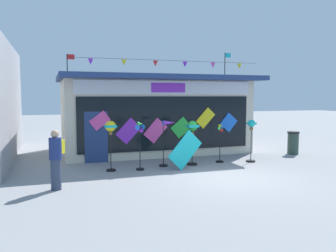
# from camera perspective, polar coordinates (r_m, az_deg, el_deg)

# --- Properties ---
(ground_plane) EXTENTS (80.00, 80.00, 0.00)m
(ground_plane) POSITION_cam_1_polar(r_m,az_deg,el_deg) (11.43, 9.88, -8.33)
(ground_plane) COLOR gray
(kite_shop_building) EXTENTS (8.62, 5.53, 4.78)m
(kite_shop_building) POSITION_cam_1_polar(r_m,az_deg,el_deg) (16.65, -2.57, 2.05)
(kite_shop_building) COLOR beige
(kite_shop_building) RESTS_ON ground_plane
(wind_spinner_far_left) EXTENTS (0.38, 0.38, 1.75)m
(wind_spinner_far_left) POSITION_cam_1_polar(r_m,az_deg,el_deg) (12.16, -9.39, -0.75)
(wind_spinner_far_left) COLOR black
(wind_spinner_far_left) RESTS_ON ground_plane
(wind_spinner_left) EXTENTS (0.40, 0.29, 1.72)m
(wind_spinner_left) POSITION_cam_1_polar(r_m,az_deg,el_deg) (12.19, -4.59, -1.66)
(wind_spinner_left) COLOR black
(wind_spinner_left) RESTS_ON ground_plane
(wind_spinner_center_left) EXTENTS (0.63, 0.32, 1.70)m
(wind_spinner_center_left) POSITION_cam_1_polar(r_m,az_deg,el_deg) (12.89, -0.15, -1.66)
(wind_spinner_center_left) COLOR black
(wind_spinner_center_left) RESTS_ON ground_plane
(wind_spinner_center_right) EXTENTS (0.40, 0.40, 1.68)m
(wind_spinner_center_right) POSITION_cam_1_polar(r_m,az_deg,el_deg) (13.12, 4.00, -0.70)
(wind_spinner_center_right) COLOR black
(wind_spinner_center_right) RESTS_ON ground_plane
(wind_spinner_right) EXTENTS (0.31, 0.30, 1.51)m
(wind_spinner_right) POSITION_cam_1_polar(r_m,az_deg,el_deg) (13.76, 8.53, -2.42)
(wind_spinner_right) COLOR black
(wind_spinner_right) RESTS_ON ground_plane
(wind_spinner_far_right) EXTENTS (0.36, 0.36, 1.67)m
(wind_spinner_far_right) POSITION_cam_1_polar(r_m,az_deg,el_deg) (14.09, 13.46, -0.86)
(wind_spinner_far_right) COLOR black
(wind_spinner_far_right) RESTS_ON ground_plane
(person_near_camera) EXTENTS (0.44, 0.47, 1.68)m
(person_near_camera) POSITION_cam_1_polar(r_m,az_deg,el_deg) (10.19, -17.85, -5.03)
(person_near_camera) COLOR #333D56
(person_near_camera) RESTS_ON ground_plane
(trash_bin) EXTENTS (0.52, 0.52, 1.02)m
(trash_bin) POSITION_cam_1_polar(r_m,az_deg,el_deg) (16.57, 19.77, -2.58)
(trash_bin) COLOR #2D4238
(trash_bin) RESTS_ON ground_plane
(display_kite_on_ground) EXTENTS (1.40, 0.31, 1.40)m
(display_kite_on_ground) POSITION_cam_1_polar(r_m,az_deg,el_deg) (12.38, 2.83, -3.92)
(display_kite_on_ground) COLOR #19B7BC
(display_kite_on_ground) RESTS_ON ground_plane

